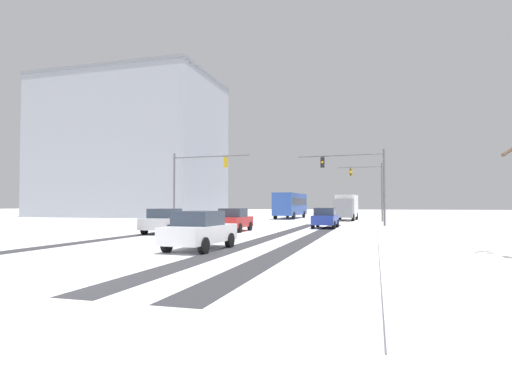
# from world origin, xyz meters

# --- Properties ---
(ground_plane) EXTENTS (300.00, 300.00, 0.00)m
(ground_plane) POSITION_xyz_m (0.00, 0.00, 0.00)
(ground_plane) COLOR white
(wheel_track_left_lane) EXTENTS (1.08, 32.31, 0.01)m
(wheel_track_left_lane) POSITION_xyz_m (4.82, 14.69, 0.00)
(wheel_track_left_lane) COLOR #38383D
(wheel_track_left_lane) RESTS_ON ground
(wheel_track_right_lane) EXTENTS (1.10, 32.31, 0.01)m
(wheel_track_right_lane) POSITION_xyz_m (-5.67, 14.69, 0.00)
(wheel_track_right_lane) COLOR #38383D
(wheel_track_right_lane) RESTS_ON ground
(wheel_track_center) EXTENTS (1.04, 32.31, 0.01)m
(wheel_track_center) POSITION_xyz_m (2.53, 14.69, 0.00)
(wheel_track_center) COLOR #38383D
(wheel_track_center) RESTS_ON ground
(sidewalk_kerb_right) EXTENTS (4.00, 32.31, 0.12)m
(sidewalk_kerb_right) POSITION_xyz_m (10.49, 13.22, 0.06)
(sidewalk_kerb_right) COLOR white
(sidewalk_kerb_right) RESTS_ON ground
(traffic_signal_near_left) EXTENTS (7.28, 0.39, 6.50)m
(traffic_signal_near_left) POSITION_xyz_m (-7.03, 25.31, 4.50)
(traffic_signal_near_left) COLOR #56565B
(traffic_signal_near_left) RESTS_ON ground
(traffic_signal_near_right) EXTENTS (7.41, 0.58, 6.50)m
(traffic_signal_near_right) POSITION_xyz_m (6.99, 27.49, 4.51)
(traffic_signal_near_right) COLOR #56565B
(traffic_signal_near_right) RESTS_ON ground
(traffic_signal_far_right) EXTENTS (4.90, 0.38, 6.50)m
(traffic_signal_far_right) POSITION_xyz_m (7.81, 39.37, 4.35)
(traffic_signal_far_right) COLOR #56565B
(traffic_signal_far_right) RESTS_ON ground
(car_blue_lead) EXTENTS (1.89, 4.13, 1.62)m
(car_blue_lead) POSITION_xyz_m (4.52, 24.91, 0.82)
(car_blue_lead) COLOR #233899
(car_blue_lead) RESTS_ON ground
(car_red_second) EXTENTS (1.89, 4.13, 1.62)m
(car_red_second) POSITION_xyz_m (-1.17, 18.97, 0.82)
(car_red_second) COLOR red
(car_red_second) RESTS_ON ground
(car_silver_third) EXTENTS (1.87, 4.12, 1.62)m
(car_silver_third) POSITION_xyz_m (-4.73, 15.76, 0.82)
(car_silver_third) COLOR #B7BABF
(car_silver_third) RESTS_ON ground
(car_white_fourth) EXTENTS (2.00, 4.18, 1.62)m
(car_white_fourth) POSITION_xyz_m (1.34, 7.49, 0.82)
(car_white_fourth) COLOR silver
(car_white_fourth) RESTS_ON ground
(bus_oncoming) EXTENTS (2.78, 11.03, 3.38)m
(bus_oncoming) POSITION_xyz_m (-2.69, 46.88, 1.99)
(bus_oncoming) COLOR #284793
(bus_oncoming) RESTS_ON ground
(box_truck_delivery) EXTENTS (2.54, 7.49, 3.02)m
(box_truck_delivery) POSITION_xyz_m (5.03, 41.89, 1.63)
(box_truck_delivery) COLOR slate
(box_truck_delivery) RESTS_ON ground
(office_building_far_left_block) EXTENTS (26.87, 17.58, 21.75)m
(office_building_far_left_block) POSITION_xyz_m (-29.00, 49.20, 10.88)
(office_building_far_left_block) COLOR #9399A3
(office_building_far_left_block) RESTS_ON ground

